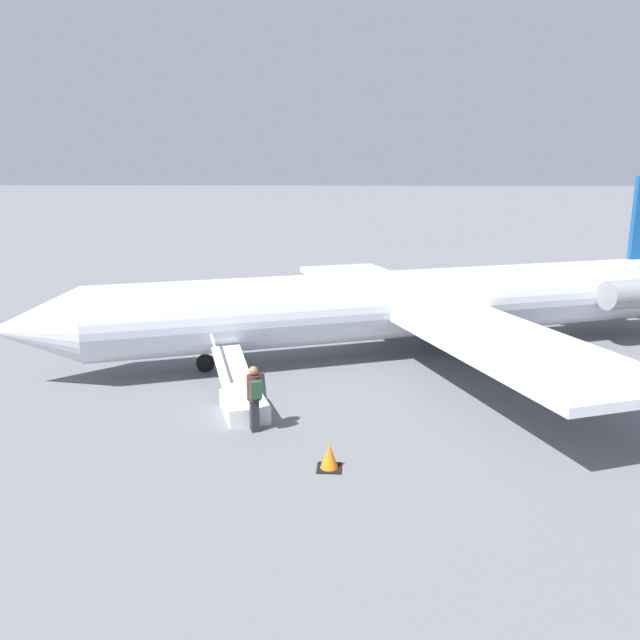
# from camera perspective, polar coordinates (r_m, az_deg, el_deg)

# --- Properties ---
(ground_plane) EXTENTS (600.00, 600.00, 0.00)m
(ground_plane) POSITION_cam_1_polar(r_m,az_deg,el_deg) (23.05, 7.11, -3.11)
(ground_plane) COLOR slate
(airplane_main) EXTENTS (26.33, 20.50, 6.36)m
(airplane_main) POSITION_cam_1_polar(r_m,az_deg,el_deg) (22.95, 9.21, 1.65)
(airplane_main) COLOR silver
(airplane_main) RESTS_ON ground
(boarding_stairs) EXTENTS (2.41, 4.11, 1.62)m
(boarding_stairs) POSITION_cam_1_polar(r_m,az_deg,el_deg) (17.67, -7.20, -7.04)
(boarding_stairs) COLOR silver
(boarding_stairs) RESTS_ON ground
(passenger) EXTENTS (0.44, 0.57, 1.74)m
(passenger) POSITION_cam_1_polar(r_m,az_deg,el_deg) (16.01, -6.03, -6.77)
(passenger) COLOR #23232D
(passenger) RESTS_ON ground
(traffic_cone_near_stairs) EXTENTS (0.55, 0.55, 0.61)m
(traffic_cone_near_stairs) POSITION_cam_1_polar(r_m,az_deg,el_deg) (14.28, 0.85, -12.42)
(traffic_cone_near_stairs) COLOR black
(traffic_cone_near_stairs) RESTS_ON ground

